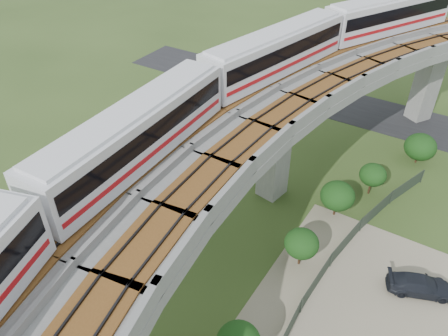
# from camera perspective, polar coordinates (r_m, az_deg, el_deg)

# --- Properties ---
(ground) EXTENTS (160.00, 160.00, 0.00)m
(ground) POSITION_cam_1_polar(r_m,az_deg,el_deg) (34.35, -3.36, -12.16)
(ground) COLOR #354C1E
(ground) RESTS_ON ground
(asphalt_road) EXTENTS (60.00, 8.00, 0.03)m
(asphalt_road) POSITION_cam_1_polar(r_m,az_deg,el_deg) (56.24, 14.54, 8.13)
(asphalt_road) COLOR #232326
(asphalt_road) RESTS_ON ground
(viaduct) EXTENTS (19.58, 73.98, 11.40)m
(viaduct) POSITION_cam_1_polar(r_m,az_deg,el_deg) (26.53, 2.78, -2.59)
(viaduct) COLOR #99968E
(viaduct) RESTS_ON ground
(metro_train) EXTENTS (12.66, 61.17, 3.64)m
(metro_train) POSITION_cam_1_polar(r_m,az_deg,el_deg) (29.23, 1.43, 9.12)
(metro_train) COLOR silver
(metro_train) RESTS_ON ground
(fence) EXTENTS (3.87, 38.73, 1.50)m
(fence) POSITION_cam_1_polar(r_m,az_deg,el_deg) (31.15, 12.28, -18.20)
(fence) COLOR #2D382D
(fence) RESTS_ON ground
(tree_0) EXTENTS (3.07, 3.07, 3.18)m
(tree_0) POSITION_cam_1_polar(r_m,az_deg,el_deg) (47.10, 24.26, 2.54)
(tree_0) COLOR #382314
(tree_0) RESTS_ON ground
(tree_1) EXTENTS (2.39, 2.39, 3.15)m
(tree_1) POSITION_cam_1_polar(r_m,az_deg,el_deg) (41.07, 18.87, -0.85)
(tree_1) COLOR #382314
(tree_1) RESTS_ON ground
(tree_2) EXTENTS (2.89, 2.89, 3.35)m
(tree_2) POSITION_cam_1_polar(r_m,az_deg,el_deg) (37.85, 14.60, -3.54)
(tree_2) COLOR #382314
(tree_2) RESTS_ON ground
(tree_3) EXTENTS (2.58, 2.58, 3.31)m
(tree_3) POSITION_cam_1_polar(r_m,az_deg,el_deg) (33.05, 10.10, -9.69)
(tree_3) COLOR #382314
(tree_3) RESTS_ON ground
(car_dark) EXTENTS (4.95, 3.44, 1.33)m
(car_dark) POSITION_cam_1_polar(r_m,az_deg,el_deg) (34.91, 24.26, -13.76)
(car_dark) COLOR black
(car_dark) RESTS_ON dirt_lot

